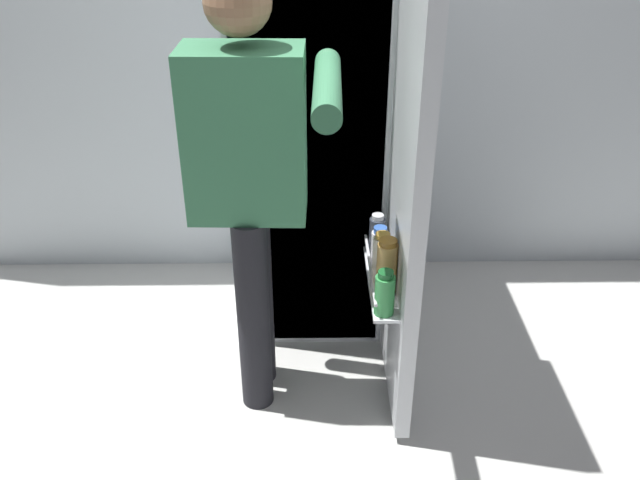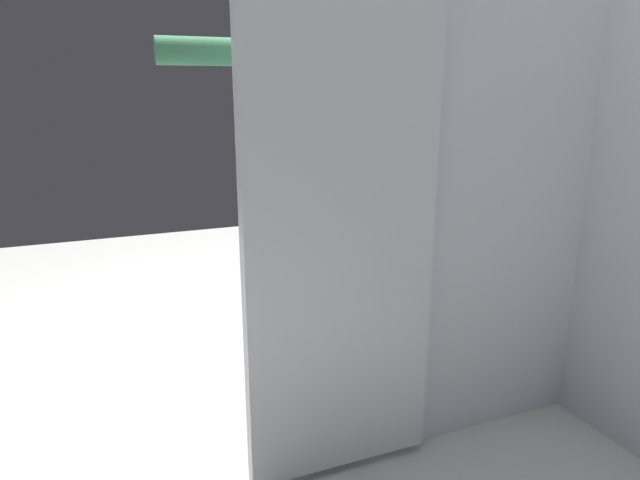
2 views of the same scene
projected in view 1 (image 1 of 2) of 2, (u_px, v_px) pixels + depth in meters
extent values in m
plane|color=silver|center=(311.00, 381.00, 2.75)|extent=(6.00, 6.00, 0.00)
cube|color=silver|center=(309.00, 10.00, 2.94)|extent=(4.40, 0.10, 2.53)
cube|color=silver|center=(310.00, 123.00, 2.80)|extent=(0.60, 0.65, 1.77)
cube|color=white|center=(310.00, 154.00, 2.52)|extent=(0.56, 0.01, 1.73)
cube|color=white|center=(310.00, 153.00, 2.57)|extent=(0.52, 0.09, 0.01)
cube|color=silver|center=(407.00, 189.00, 2.27)|extent=(0.05, 0.59, 1.70)
cube|color=white|center=(381.00, 282.00, 2.45)|extent=(0.09, 0.48, 0.01)
cylinder|color=silver|center=(370.00, 268.00, 2.42)|extent=(0.01, 0.46, 0.01)
cylinder|color=tan|center=(387.00, 269.00, 2.34)|extent=(0.07, 0.07, 0.19)
cylinder|color=#996623|center=(388.00, 242.00, 2.29)|extent=(0.06, 0.06, 0.02)
cylinder|color=green|center=(385.00, 295.00, 2.25)|extent=(0.07, 0.07, 0.14)
cylinder|color=#195B28|center=(386.00, 274.00, 2.20)|extent=(0.05, 0.05, 0.02)
cylinder|color=white|center=(379.00, 250.00, 2.49)|extent=(0.06, 0.06, 0.15)
cylinder|color=#335BB2|center=(380.00, 230.00, 2.45)|extent=(0.05, 0.05, 0.02)
cylinder|color=#333842|center=(377.00, 237.00, 2.58)|extent=(0.06, 0.06, 0.15)
cylinder|color=silver|center=(378.00, 217.00, 2.53)|extent=(0.04, 0.04, 0.02)
cylinder|color=#EDE5CC|center=(382.00, 259.00, 2.42)|extent=(0.07, 0.07, 0.17)
cylinder|color=#B78933|center=(383.00, 236.00, 2.37)|extent=(0.05, 0.05, 0.02)
cylinder|color=#4C7F3D|center=(286.00, 138.00, 2.54)|extent=(0.09, 0.09, 0.10)
cylinder|color=black|center=(257.00, 296.00, 2.58)|extent=(0.12, 0.12, 0.79)
cylinder|color=black|center=(253.00, 318.00, 2.46)|extent=(0.12, 0.12, 0.79)
cube|color=#3D7F56|center=(245.00, 135.00, 2.18)|extent=(0.39, 0.23, 0.56)
sphere|color=#936B4C|center=(237.00, 1.00, 1.97)|extent=(0.20, 0.20, 0.20)
cylinder|color=#3D7F56|center=(252.00, 121.00, 2.36)|extent=(0.08, 0.08, 0.53)
cylinder|color=#3D7F56|center=(327.00, 87.00, 1.89)|extent=(0.09, 0.53, 0.08)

